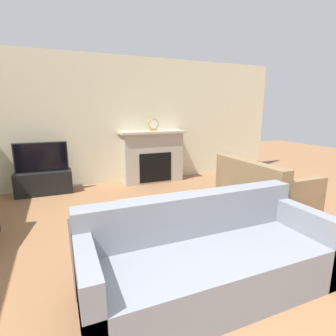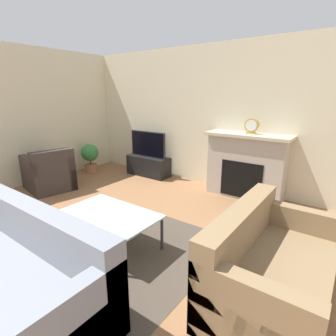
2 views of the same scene
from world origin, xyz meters
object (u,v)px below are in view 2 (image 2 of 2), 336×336
(tv, at_px, (148,144))
(mantel_clock, at_px, (252,126))
(potted_plant, at_px, (90,156))
(couch_loveseat, at_px, (269,270))
(coffee_table, at_px, (110,216))
(couch_sectional, at_px, (9,271))
(armchair_by_window, at_px, (49,174))

(tv, height_order, mantel_clock, mantel_clock)
(tv, height_order, potted_plant, tv)
(tv, bearing_deg, potted_plant, -153.65)
(couch_loveseat, distance_m, coffee_table, 1.80)
(mantel_clock, bearing_deg, couch_loveseat, -65.76)
(potted_plant, bearing_deg, couch_sectional, -47.81)
(couch_sectional, xyz_separation_m, potted_plant, (-2.71, 2.99, 0.11))
(couch_loveseat, bearing_deg, tv, 55.87)
(tv, xyz_separation_m, mantel_clock, (2.26, 0.06, 0.56))
(armchair_by_window, bearing_deg, mantel_clock, 131.53)
(couch_sectional, height_order, potted_plant, couch_sectional)
(couch_sectional, bearing_deg, mantel_clock, 77.49)
(mantel_clock, bearing_deg, couch_sectional, -102.51)
(couch_sectional, relative_size, coffee_table, 1.90)
(coffee_table, bearing_deg, couch_sectional, -93.57)
(couch_sectional, relative_size, armchair_by_window, 2.17)
(couch_loveseat, relative_size, armchair_by_window, 1.49)
(armchair_by_window, xyz_separation_m, mantel_clock, (3.22, 1.89, 0.98))
(couch_loveseat, height_order, potted_plant, couch_loveseat)
(couch_sectional, distance_m, coffee_table, 1.13)
(tv, relative_size, coffee_table, 0.81)
(tv, relative_size, armchair_by_window, 0.92)
(armchair_by_window, bearing_deg, tv, 163.45)
(armchair_by_window, relative_size, mantel_clock, 3.88)
(coffee_table, relative_size, mantel_clock, 4.43)
(armchair_by_window, xyz_separation_m, potted_plant, (-0.30, 1.21, 0.10))
(tv, xyz_separation_m, coffee_table, (1.52, -2.49, -0.32))
(tv, bearing_deg, armchair_by_window, -117.63)
(coffee_table, distance_m, potted_plant, 3.34)
(armchair_by_window, relative_size, potted_plant, 1.50)
(armchair_by_window, bearing_deg, coffee_table, 86.27)
(couch_sectional, bearing_deg, tv, 111.85)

